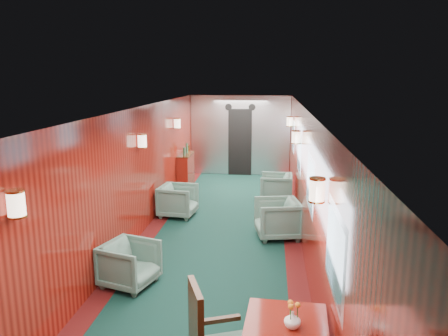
% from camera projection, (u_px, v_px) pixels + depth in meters
% --- Properties ---
extents(room, '(12.00, 12.10, 2.40)m').
position_uv_depth(room, '(215.00, 156.00, 7.30)').
color(room, '#0D2F26').
rests_on(room, ground).
extents(bulkhead, '(2.98, 0.17, 2.39)m').
position_uv_depth(bulkhead, '(240.00, 136.00, 13.14)').
color(bulkhead, silver).
rests_on(bulkhead, ground).
extents(windows_right, '(0.02, 8.60, 0.80)m').
position_uv_depth(windows_right, '(304.00, 166.00, 7.42)').
color(windows_right, '#A5A6AC').
rests_on(windows_right, ground).
extents(wall_sconces, '(2.97, 7.97, 0.25)m').
position_uv_depth(wall_sconces, '(219.00, 142.00, 7.82)').
color(wall_sconces, '#F8E1C1').
rests_on(wall_sconces, ground).
extents(credenza, '(0.32, 1.02, 1.19)m').
position_uv_depth(credenza, '(186.00, 170.00, 11.74)').
color(credenza, maroon).
rests_on(credenza, ground).
extents(flower_vase, '(0.17, 0.17, 0.15)m').
position_uv_depth(flower_vase, '(293.00, 320.00, 3.81)').
color(flower_vase, white).
rests_on(flower_vase, dining_table).
extents(armchair_left_near, '(0.88, 0.87, 0.64)m').
position_uv_depth(armchair_left_near, '(130.00, 264.00, 6.22)').
color(armchair_left_near, '#1E4741').
rests_on(armchair_left_near, ground).
extents(armchair_left_far, '(0.83, 0.81, 0.68)m').
position_uv_depth(armchair_left_far, '(178.00, 201.00, 9.32)').
color(armchair_left_far, '#1E4741').
rests_on(armchair_left_far, ground).
extents(armchair_right_near, '(0.92, 0.91, 0.72)m').
position_uv_depth(armchair_right_near, '(277.00, 219.00, 8.08)').
color(armchair_right_near, '#1E4741').
rests_on(armchair_right_near, ground).
extents(armchair_right_far, '(0.77, 0.75, 0.68)m').
position_uv_depth(armchair_right_far, '(276.00, 188.00, 10.37)').
color(armchair_right_far, '#1E4741').
rests_on(armchair_right_far, ground).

